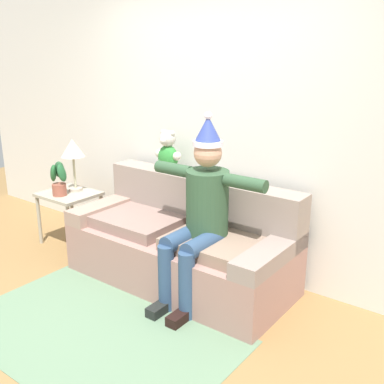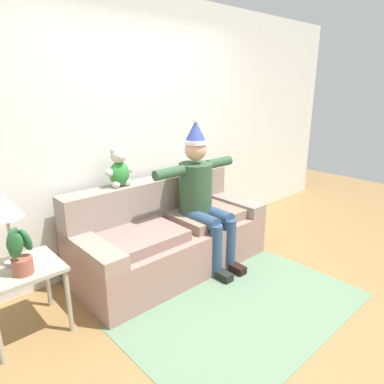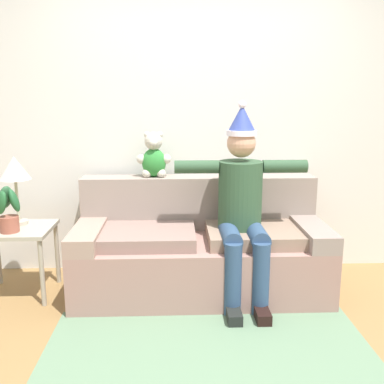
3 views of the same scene
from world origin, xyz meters
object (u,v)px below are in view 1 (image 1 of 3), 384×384
side_table (69,201)px  table_lamp (73,151)px  person_seated (200,209)px  couch (183,243)px  teddy_bear (168,153)px  potted_plant (59,179)px

side_table → table_lamp: size_ratio=1.01×
person_seated → table_lamp: (-1.75, 0.20, 0.21)m
person_seated → couch: bearing=150.9°
couch → person_seated: 0.55m
table_lamp → person_seated: bearing=-6.4°
side_table → table_lamp: bearing=93.0°
teddy_bear → potted_plant: 1.20m
person_seated → table_lamp: 1.77m
teddy_bear → potted_plant: size_ratio=1.06×
couch → table_lamp: table_lamp is taller
potted_plant → side_table: bearing=87.5°
couch → side_table: couch is taller
potted_plant → teddy_bear: bearing=22.0°
person_seated → side_table: size_ratio=2.76×
couch → potted_plant: size_ratio=5.49×
couch → teddy_bear: size_ratio=5.16×
side_table → person_seated: bearing=-3.2°
teddy_bear → potted_plant: teddy_bear is taller
teddy_bear → table_lamp: bearing=-167.9°
teddy_bear → side_table: teddy_bear is taller
side_table → couch: bearing=2.8°
potted_plant → table_lamp: bearing=90.2°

